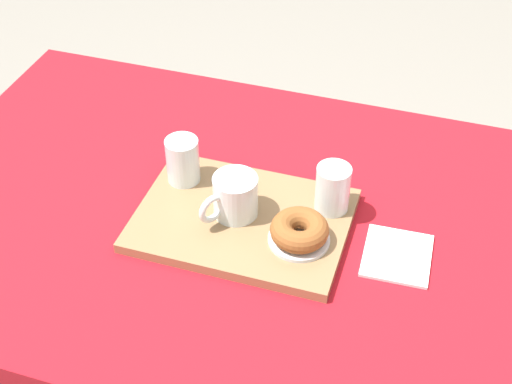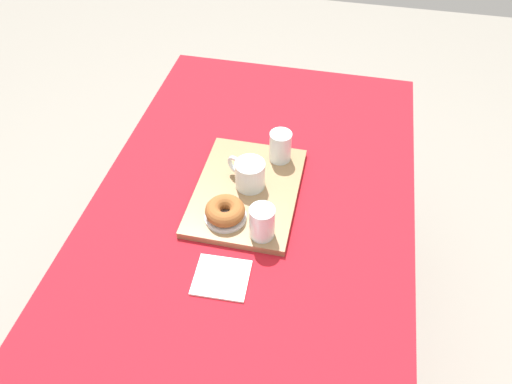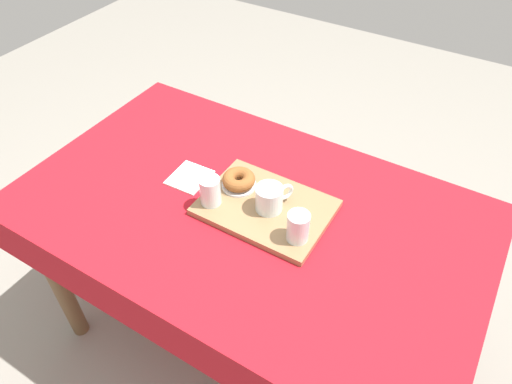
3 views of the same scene
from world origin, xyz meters
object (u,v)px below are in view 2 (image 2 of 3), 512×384
object	(u,v)px
donut_plate_left	(225,217)
dining_table	(250,231)
water_glass_near	(262,224)
serving_tray	(247,191)
sugar_donut_left	(225,211)
paper_napkin	(222,277)
tea_mug_left	(249,175)
water_glass_far	(280,148)

from	to	relation	value
donut_plate_left	dining_table	bearing A→B (deg)	141.03
water_glass_near	donut_plate_left	world-z (taller)	water_glass_near
serving_tray	sugar_donut_left	xyz separation A→B (m)	(0.12, -0.03, 0.04)
dining_table	water_glass_near	size ratio (longest dim) A/B	15.67
donut_plate_left	paper_napkin	xyz separation A→B (m)	(0.17, 0.03, -0.02)
water_glass_near	donut_plate_left	size ratio (longest dim) A/B	0.83
dining_table	tea_mug_left	bearing A→B (deg)	-166.07
tea_mug_left	water_glass_near	distance (m)	0.18
tea_mug_left	paper_napkin	distance (m)	0.31
tea_mug_left	water_glass_near	bearing A→B (deg)	22.80
tea_mug_left	sugar_donut_left	xyz separation A→B (m)	(0.13, -0.03, -0.01)
dining_table	paper_napkin	size ratio (longest dim) A/B	11.06
serving_tray	paper_napkin	world-z (taller)	serving_tray
donut_plate_left	water_glass_far	bearing A→B (deg)	159.24
water_glass_far	paper_napkin	xyz separation A→B (m)	(0.43, -0.06, -0.06)
dining_table	water_glass_near	world-z (taller)	water_glass_near
dining_table	water_glass_far	size ratio (longest dim) A/B	15.67
donut_plate_left	paper_napkin	world-z (taller)	donut_plate_left
dining_table	sugar_donut_left	xyz separation A→B (m)	(0.06, -0.05, 0.14)
dining_table	tea_mug_left	xyz separation A→B (m)	(-0.07, -0.02, 0.15)
tea_mug_left	sugar_donut_left	bearing A→B (deg)	-14.72
water_glass_far	serving_tray	bearing A→B (deg)	-25.29
water_glass_near	water_glass_far	distance (m)	0.29
serving_tray	water_glass_near	world-z (taller)	water_glass_near
serving_tray	paper_napkin	distance (m)	0.29
tea_mug_left	water_glass_far	distance (m)	0.14
tea_mug_left	donut_plate_left	bearing A→B (deg)	-14.72
serving_tray	paper_napkin	bearing A→B (deg)	0.70
paper_napkin	serving_tray	bearing A→B (deg)	-179.30
water_glass_far	donut_plate_left	xyz separation A→B (m)	(0.26, -0.10, -0.04)
serving_tray	water_glass_near	distance (m)	0.17
sugar_donut_left	paper_napkin	size ratio (longest dim) A/B	0.80
dining_table	sugar_donut_left	world-z (taller)	sugar_donut_left
water_glass_far	sugar_donut_left	size ratio (longest dim) A/B	0.88
dining_table	water_glass_far	bearing A→B (deg)	166.62
donut_plate_left	sugar_donut_left	xyz separation A→B (m)	(0.00, 0.00, 0.02)
water_glass_far	dining_table	bearing A→B (deg)	-13.38
dining_table	sugar_donut_left	distance (m)	0.16
dining_table	tea_mug_left	size ratio (longest dim) A/B	12.37
tea_mug_left	water_glass_near	size ratio (longest dim) A/B	1.27
tea_mug_left	sugar_donut_left	size ratio (longest dim) A/B	1.12
water_glass_near	sugar_donut_left	bearing A→B (deg)	-107.99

